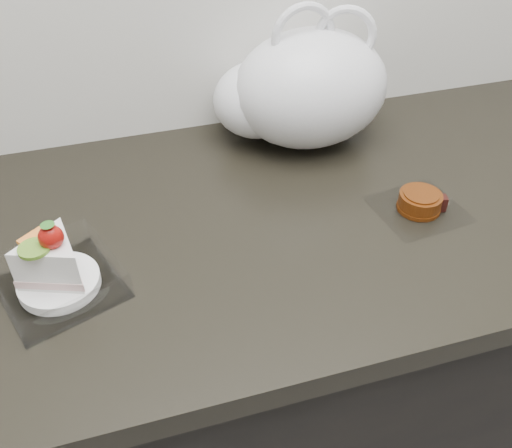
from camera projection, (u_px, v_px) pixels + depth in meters
counter at (285, 373)px, 1.22m from camera, size 2.04×0.64×0.90m
cake_tray at (56, 272)px, 0.78m from camera, size 0.20×0.20×0.12m
mooncake_wrap at (420, 203)px, 0.93m from camera, size 0.15×0.14×0.03m
plastic_bag at (300, 90)px, 1.04m from camera, size 0.34×0.26×0.26m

